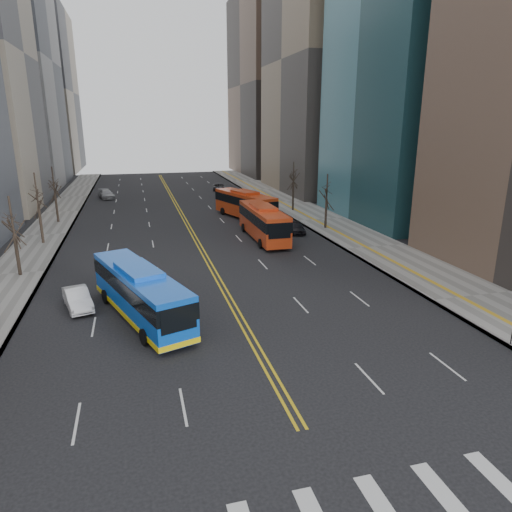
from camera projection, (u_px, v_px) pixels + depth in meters
sidewalk_right at (321, 219)px, 60.62m from camera, size 7.00×130.00×0.15m
sidewalk_left at (45, 235)px, 52.25m from camera, size 5.00×130.00×0.15m
centerline at (181, 212)px, 65.60m from camera, size 0.55×100.00×0.01m
office_towers at (166, 46)px, 71.41m from camera, size 83.00×134.00×58.00m
street_trees at (125, 205)px, 43.50m from camera, size 35.20×47.20×7.60m
blue_bus at (140, 291)px, 29.87m from camera, size 6.35×12.24×3.51m
red_bus_near at (263, 220)px, 50.26m from camera, size 3.00×11.87×3.75m
red_bus_far at (245, 203)px, 61.11m from camera, size 6.19×12.07×3.73m
car_white at (77, 299)px, 31.72m from camera, size 2.55×4.50×1.40m
car_dark_mid at (296, 227)px, 53.32m from camera, size 2.13×4.14×1.35m
car_silver at (106, 194)px, 77.41m from camera, size 3.20×5.43×1.48m
car_dark_far at (219, 187)px, 86.70m from camera, size 2.78×4.78×1.25m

